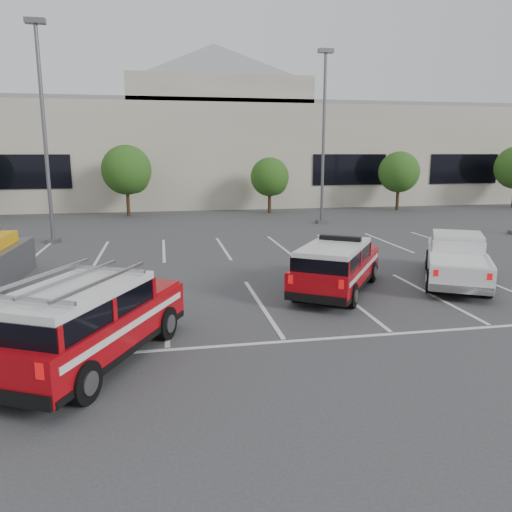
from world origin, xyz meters
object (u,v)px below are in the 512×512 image
(light_pole_left, at_px, (45,134))
(ladder_suv, at_px, (87,327))
(tree_right, at_px, (400,173))
(white_pickup, at_px, (456,263))
(tree_mid_right, at_px, (271,178))
(light_pole_mid, at_px, (324,138))
(fire_chief_suv, at_px, (336,270))
(tree_mid_left, at_px, (128,172))
(convention_building, at_px, (193,148))

(light_pole_left, distance_m, ladder_suv, 16.31)
(tree_right, bearing_deg, white_pickup, -111.36)
(tree_mid_right, bearing_deg, light_pole_left, -142.50)
(light_pole_mid, height_order, ladder_suv, light_pole_mid)
(light_pole_left, distance_m, light_pole_mid, 15.52)
(light_pole_mid, xyz_separation_m, fire_chief_suv, (-4.40, -14.99, -4.48))
(tree_mid_left, distance_m, fire_chief_suv, 22.45)
(tree_right, bearing_deg, light_pole_mid, -143.23)
(light_pole_mid, bearing_deg, tree_mid_right, 107.52)
(light_pole_left, bearing_deg, fire_chief_suv, -46.02)
(tree_mid_left, bearing_deg, convention_building, 62.60)
(convention_building, distance_m, tree_mid_left, 11.19)
(convention_building, bearing_deg, white_pickup, -77.30)
(light_pole_left, relative_size, light_pole_mid, 1.00)
(light_pole_left, xyz_separation_m, fire_chief_suv, (10.60, -10.99, -4.48))
(tree_right, height_order, light_pole_left, light_pole_left)
(convention_building, height_order, light_pole_mid, convention_building)
(convention_building, height_order, light_pole_left, convention_building)
(tree_right, distance_m, light_pole_left, 25.30)
(fire_chief_suv, relative_size, ladder_suv, 0.95)
(fire_chief_suv, bearing_deg, tree_right, 92.77)
(tree_mid_right, height_order, ladder_suv, tree_mid_right)
(convention_building, relative_size, ladder_suv, 11.21)
(light_pole_mid, height_order, fire_chief_suv, light_pole_mid)
(tree_mid_left, xyz_separation_m, ladder_suv, (0.60, -25.32, -2.25))
(tree_right, xyz_separation_m, light_pole_left, (-23.09, -10.05, 2.41))
(fire_chief_suv, distance_m, white_pickup, 4.45)
(tree_mid_left, height_order, ladder_suv, tree_mid_left)
(tree_mid_right, height_order, fire_chief_suv, tree_mid_right)
(white_pickup, bearing_deg, ladder_suv, -128.41)
(white_pickup, bearing_deg, convention_building, 131.69)
(tree_right, bearing_deg, light_pole_left, -156.49)
(tree_mid_left, distance_m, light_pole_left, 10.73)
(tree_mid_left, xyz_separation_m, light_pole_left, (-3.09, -10.05, 2.14))
(tree_mid_right, bearing_deg, tree_right, 0.00)
(light_pole_left, height_order, fire_chief_suv, light_pole_left)
(light_pole_left, distance_m, fire_chief_suv, 15.91)
(light_pole_mid, relative_size, fire_chief_suv, 2.02)
(ladder_suv, bearing_deg, tree_mid_right, 96.13)
(tree_mid_right, xyz_separation_m, ladder_suv, (-9.40, -25.32, -1.71))
(light_pole_left, bearing_deg, tree_mid_right, 37.50)
(ladder_suv, bearing_deg, white_pickup, 49.09)
(light_pole_mid, bearing_deg, light_pole_left, -165.07)
(tree_mid_left, xyz_separation_m, tree_right, (20.00, -0.00, -0.27))
(ladder_suv, bearing_deg, tree_mid_left, 117.86)
(tree_mid_left, relative_size, white_pickup, 0.89)
(convention_building, bearing_deg, ladder_suv, -97.28)
(tree_right, height_order, ladder_suv, tree_right)
(tree_right, xyz_separation_m, fire_chief_suv, (-12.49, -21.03, -2.07))
(tree_right, bearing_deg, fire_chief_suv, -120.70)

